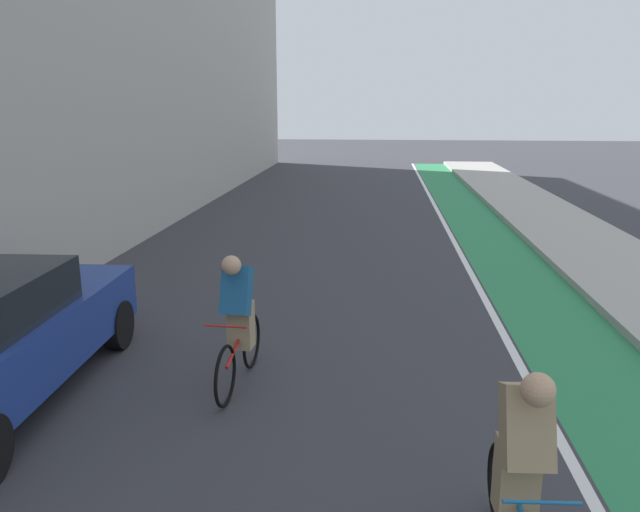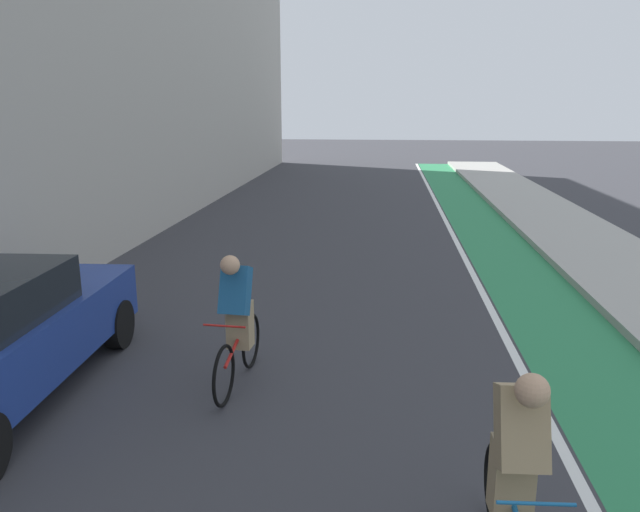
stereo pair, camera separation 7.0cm
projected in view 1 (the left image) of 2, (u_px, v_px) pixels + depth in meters
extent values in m
plane|color=#38383D|center=(332.00, 268.00, 12.63)|extent=(91.22, 91.22, 0.00)
cube|color=#2D8451|center=(498.00, 249.00, 14.23)|extent=(1.60, 41.46, 0.00)
cube|color=white|center=(458.00, 249.00, 14.31)|extent=(0.12, 41.46, 0.00)
cube|color=#A8A59E|center=(593.00, 248.00, 14.03)|extent=(2.59, 41.46, 0.14)
cylinder|color=black|center=(118.00, 325.00, 8.45)|extent=(0.25, 0.67, 0.66)
torus|color=black|center=(499.00, 487.00, 4.87)|extent=(0.07, 0.68, 0.68)
cylinder|color=#1966A5|center=(519.00, 504.00, 4.31)|extent=(0.09, 0.96, 0.33)
cylinder|color=#1966A5|center=(513.00, 478.00, 4.46)|extent=(0.04, 0.12, 0.55)
cylinder|color=#1966A5|center=(542.00, 502.00, 3.79)|extent=(0.48, 0.05, 0.02)
cube|color=tan|center=(517.00, 476.00, 4.37)|extent=(0.29, 0.25, 0.56)
cube|color=tan|center=(527.00, 426.00, 4.14)|extent=(0.34, 0.41, 0.60)
sphere|color=tan|center=(538.00, 390.00, 3.90)|extent=(0.22, 0.22, 0.22)
cube|color=#1E598C|center=(522.00, 414.00, 4.25)|extent=(0.27, 0.29, 0.39)
torus|color=black|center=(225.00, 376.00, 6.83)|extent=(0.09, 0.69, 0.69)
torus|color=black|center=(252.00, 341.00, 7.83)|extent=(0.09, 0.69, 0.69)
cylinder|color=red|center=(239.00, 340.00, 7.27)|extent=(0.11, 0.96, 0.33)
cylinder|color=red|center=(243.00, 328.00, 7.43)|extent=(0.04, 0.12, 0.55)
cylinder|color=red|center=(226.00, 326.00, 6.77)|extent=(0.48, 0.06, 0.02)
cube|color=tan|center=(241.00, 325.00, 7.34)|extent=(0.30, 0.26, 0.56)
cube|color=#1E598C|center=(236.00, 291.00, 7.11)|extent=(0.35, 0.42, 0.60)
sphere|color=tan|center=(231.00, 265.00, 6.88)|extent=(0.22, 0.22, 0.22)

